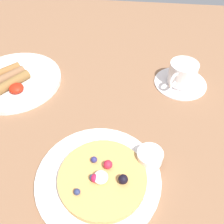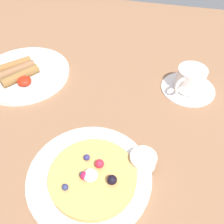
% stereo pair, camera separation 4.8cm
% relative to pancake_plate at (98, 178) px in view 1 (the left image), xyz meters
% --- Properties ---
extents(ground_plane, '(1.66, 1.41, 0.03)m').
position_rel_pancake_plate_xyz_m(ground_plane, '(-0.07, 0.17, -0.02)').
color(ground_plane, brown).
extents(pancake_plate, '(0.25, 0.25, 0.01)m').
position_rel_pancake_plate_xyz_m(pancake_plate, '(0.00, 0.00, 0.00)').
color(pancake_plate, white).
rests_on(pancake_plate, ground_plane).
extents(pancake_with_berries, '(0.17, 0.17, 0.03)m').
position_rel_pancake_plate_xyz_m(pancake_with_berries, '(0.01, -0.01, 0.02)').
color(pancake_with_berries, tan).
rests_on(pancake_with_berries, pancake_plate).
extents(syrup_ramekin, '(0.05, 0.05, 0.03)m').
position_rel_pancake_plate_xyz_m(syrup_ramekin, '(0.10, 0.05, 0.02)').
color(syrup_ramekin, white).
rests_on(syrup_ramekin, pancake_plate).
extents(breakfast_plate, '(0.26, 0.26, 0.01)m').
position_rel_pancake_plate_xyz_m(breakfast_plate, '(-0.28, 0.28, 0.00)').
color(breakfast_plate, white).
rests_on(breakfast_plate, ground_plane).
extents(fried_breakfast, '(0.13, 0.14, 0.03)m').
position_rel_pancake_plate_xyz_m(fried_breakfast, '(-0.30, 0.26, 0.02)').
color(fried_breakfast, brown).
rests_on(fried_breakfast, breakfast_plate).
extents(coffee_saucer, '(0.15, 0.15, 0.01)m').
position_rel_pancake_plate_xyz_m(coffee_saucer, '(0.19, 0.33, -0.00)').
color(coffee_saucer, white).
rests_on(coffee_saucer, ground_plane).
extents(coffee_cup, '(0.08, 0.10, 0.06)m').
position_rel_pancake_plate_xyz_m(coffee_cup, '(0.19, 0.32, 0.03)').
color(coffee_cup, white).
rests_on(coffee_cup, coffee_saucer).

